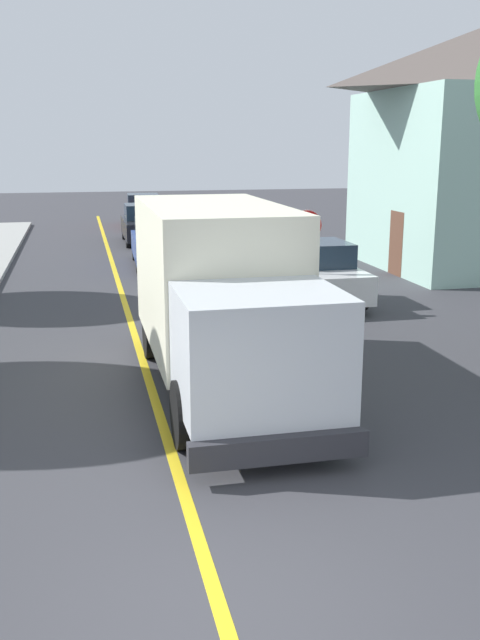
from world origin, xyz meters
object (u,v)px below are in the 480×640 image
Objects in this scene: parked_van_across at (316,273)px; stop_sign at (307,241)px; parked_car_far at (144,225)px; box_truck at (221,290)px; parked_car_mid at (159,243)px; parked_car_near at (202,282)px; parked_car_furthest at (143,211)px.

stop_sign is (-0.71, -1.30, 1.06)m from parked_van_across.
parked_car_far is 1.00× the size of parked_van_across.
parked_van_across is (3.93, 6.37, -0.97)m from box_truck.
parked_car_far is at bearing 101.18° from stop_sign.
parked_van_across is at bearing -74.74° from parked_car_far.
parked_car_far is 13.42m from parked_van_across.
box_truck is at bearing -91.60° from parked_car_mid.
parked_car_near and parked_van_across have the same top height.
parked_car_mid is 7.71m from parked_van_across.
parked_car_near is 2.87m from stop_sign.
parked_car_near is 19.97m from parked_car_furthest.
stop_sign is (2.27, -20.67, 1.06)m from parked_car_furthest.
parked_van_across is 1.83m from stop_sign.
parked_car_furthest is at bearing 98.75° from parked_van_across.
parked_car_far is 1.66× the size of stop_sign.
parked_car_near is 13.55m from parked_car_far.
box_truck is 6.01m from stop_sign.
box_truck is at bearing -122.41° from stop_sign.
parked_car_furthest and parked_van_across have the same top height.
parked_car_near and parked_car_far have the same top height.
parked_car_mid and parked_van_across have the same top height.
stop_sign is at bearing -78.82° from parked_car_far.
box_truck is at bearing -91.19° from parked_car_far.
parked_car_near is 1.00× the size of parked_van_across.
parked_car_far and parked_van_across have the same top height.
box_truck is 1.61× the size of parked_car_mid.
parked_car_mid is at bearing 117.53° from parked_van_across.
parked_car_near is at bearing -169.74° from parked_van_across.
parked_van_across is at bearing 61.28° from stop_sign.
parked_car_mid is 12.54m from parked_car_furthest.
parked_car_furthest is 1.69× the size of stop_sign.
parked_car_far is 6.45m from parked_car_furthest.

